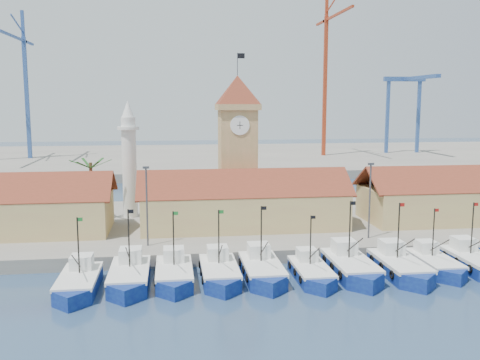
{
  "coord_description": "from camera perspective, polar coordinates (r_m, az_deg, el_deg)",
  "views": [
    {
      "loc": [
        -9.28,
        -47.58,
        17.59
      ],
      "look_at": [
        -0.69,
        18.0,
        7.91
      ],
      "focal_mm": 40.0,
      "sensor_mm": 36.0,
      "label": 1
    }
  ],
  "objects": [
    {
      "name": "quay",
      "position": [
        74.11,
        -0.07,
        -4.81
      ],
      "size": [
        140.0,
        32.0,
        1.5
      ],
      "primitive_type": "cube",
      "color": "gray",
      "rests_on": "ground"
    },
    {
      "name": "hall_right",
      "position": [
        80.35,
        23.61,
        -2.13
      ],
      "size": [
        31.2,
        10.13,
        7.61
      ],
      "color": "tan",
      "rests_on": "quay"
    },
    {
      "name": "boat_2",
      "position": [
        53.5,
        -7.03,
        -10.07
      ],
      "size": [
        3.56,
        9.76,
        7.38
      ],
      "color": "navy",
      "rests_on": "ground"
    },
    {
      "name": "crane_red_right",
      "position": [
        158.15,
        9.23,
        11.96
      ],
      "size": [
        1.0,
        32.54,
        46.74
      ],
      "color": "#A13418",
      "rests_on": "terminal"
    },
    {
      "name": "gantry",
      "position": [
        169.92,
        17.55,
        8.77
      ],
      "size": [
        13.0,
        22.0,
        23.2
      ],
      "color": "#305293",
      "rests_on": "terminal"
    },
    {
      "name": "lamp_posts",
      "position": [
        61.39,
        1.83,
        -2.11
      ],
      "size": [
        80.7,
        0.25,
        9.03
      ],
      "color": "#3F3F44",
      "rests_on": "quay"
    },
    {
      "name": "crane_blue_near",
      "position": [
        159.32,
        -22.0,
        10.09
      ],
      "size": [
        1.0,
        31.26,
        40.1
      ],
      "color": "#305293",
      "rests_on": "terminal"
    },
    {
      "name": "boat_6",
      "position": [
        56.17,
        11.84,
        -9.21
      ],
      "size": [
        3.88,
        10.64,
        8.05
      ],
      "color": "navy",
      "rests_on": "ground"
    },
    {
      "name": "boat_8",
      "position": [
        60.08,
        20.15,
        -8.51
      ],
      "size": [
        3.35,
        9.18,
        6.94
      ],
      "color": "navy",
      "rests_on": "ground"
    },
    {
      "name": "boat_4",
      "position": [
        54.19,
        2.43,
        -9.74
      ],
      "size": [
        3.71,
        10.17,
        7.7
      ],
      "color": "navy",
      "rests_on": "ground"
    },
    {
      "name": "boat_3",
      "position": [
        53.62,
        -2.17,
        -9.97
      ],
      "size": [
        3.58,
        9.81,
        7.43
      ],
      "color": "navy",
      "rests_on": "ground"
    },
    {
      "name": "palm_tree",
      "position": [
        75.21,
        -15.57,
        -0.66
      ],
      "size": [
        5.6,
        5.03,
        8.39
      ],
      "color": "brown",
      "rests_on": "quay"
    },
    {
      "name": "hall_center",
      "position": [
        69.55,
        0.35,
        -2.95
      ],
      "size": [
        27.04,
        10.13,
        7.61
      ],
      "color": "tan",
      "rests_on": "quay"
    },
    {
      "name": "ground",
      "position": [
        51.57,
        3.43,
        -11.63
      ],
      "size": [
        400.0,
        400.0,
        0.0
      ],
      "primitive_type": "plane",
      "color": "#1C2C4A",
      "rests_on": "ground"
    },
    {
      "name": "minaret",
      "position": [
        76.2,
        -11.73,
        2.23
      ],
      "size": [
        3.0,
        3.0,
        16.3
      ],
      "color": "silver",
      "rests_on": "quay"
    },
    {
      "name": "boat_5",
      "position": [
        54.28,
        7.7,
        -9.88
      ],
      "size": [
        3.28,
        8.98,
        6.8
      ],
      "color": "navy",
      "rests_on": "ground"
    },
    {
      "name": "boat_7",
      "position": [
        57.49,
        16.78,
        -9.01
      ],
      "size": [
        3.79,
        10.37,
        7.85
      ],
      "color": "navy",
      "rests_on": "ground"
    },
    {
      "name": "clock_tower",
      "position": [
        74.37,
        -0.27,
        3.99
      ],
      "size": [
        5.8,
        5.8,
        22.7
      ],
      "color": "tan",
      "rests_on": "quay"
    },
    {
      "name": "boat_9",
      "position": [
        62.05,
        23.77,
        -8.12
      ],
      "size": [
        3.63,
        9.93,
        7.51
      ],
      "color": "navy",
      "rests_on": "ground"
    },
    {
      "name": "boat_1",
      "position": [
        53.39,
        -11.73,
        -10.18
      ],
      "size": [
        3.75,
        10.26,
        7.76
      ],
      "color": "navy",
      "rests_on": "ground"
    },
    {
      "name": "terminal",
      "position": [
        158.72,
        -4.07,
        2.31
      ],
      "size": [
        240.0,
        80.0,
        2.0
      ],
      "primitive_type": "cube",
      "color": "gray",
      "rests_on": "ground"
    },
    {
      "name": "boat_0",
      "position": [
        52.92,
        -16.86,
        -10.59
      ],
      "size": [
        3.53,
        9.68,
        7.33
      ],
      "color": "navy",
      "rests_on": "ground"
    }
  ]
}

